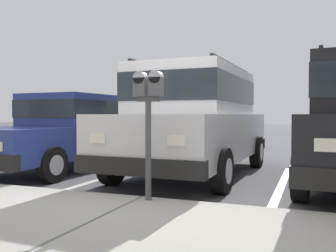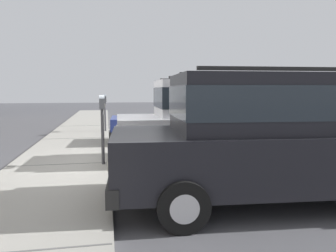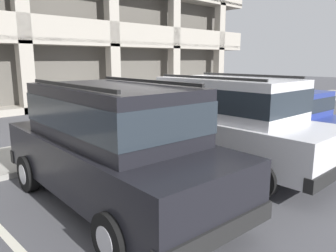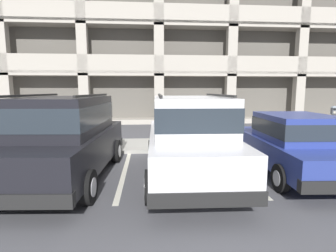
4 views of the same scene
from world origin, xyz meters
TOP-DOWN VIEW (x-y plane):
  - ground_plane at (0.00, 0.00)m, footprint 80.00×80.00m
  - sidewalk at (0.00, 1.30)m, footprint 40.00×2.20m
  - parking_stall_lines at (1.49, -1.40)m, footprint 12.07×4.80m
  - silver_suv at (0.11, -2.35)m, footprint 2.12×4.83m
  - red_sedan at (-2.80, -2.18)m, footprint 2.23×4.89m
  - dark_hatchback at (2.78, -2.19)m, footprint 2.01×4.57m
  - parking_meter_near at (-0.14, 0.35)m, footprint 0.35×0.12m
  - parking_meter_far at (5.83, 0.32)m, footprint 0.35×0.12m

SIDE VIEW (x-z plane):
  - ground_plane at x=0.00m, z-range -0.10..0.00m
  - parking_stall_lines at x=1.49m, z-range 0.00..0.01m
  - sidewalk at x=0.00m, z-range 0.00..0.12m
  - dark_hatchback at x=2.78m, z-range 0.05..1.59m
  - silver_suv at x=0.11m, z-range 0.07..2.11m
  - red_sedan at x=-2.80m, z-range 0.07..2.11m
  - parking_meter_far at x=5.83m, z-range 0.48..1.93m
  - parking_meter_near at x=-0.14m, z-range 0.49..2.00m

